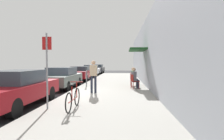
# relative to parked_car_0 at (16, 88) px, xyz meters

# --- Properties ---
(ground_plane) EXTENTS (60.00, 60.00, 0.00)m
(ground_plane) POSITION_rel_parked_car_0_xyz_m (1.10, 2.96, -0.73)
(ground_plane) COLOR #2D2D30
(sidewalk_slab) EXTENTS (4.50, 32.00, 0.12)m
(sidewalk_slab) POSITION_rel_parked_car_0_xyz_m (3.35, 4.96, -0.67)
(sidewalk_slab) COLOR #9E9B93
(sidewalk_slab) RESTS_ON ground_plane
(building_facade) EXTENTS (1.40, 32.00, 4.68)m
(building_facade) POSITION_rel_parked_car_0_xyz_m (5.74, 4.97, 1.61)
(building_facade) COLOR #999EA8
(building_facade) RESTS_ON ground_plane
(parked_car_0) EXTENTS (1.80, 4.40, 1.42)m
(parked_car_0) POSITION_rel_parked_car_0_xyz_m (0.00, 0.00, 0.00)
(parked_car_0) COLOR maroon
(parked_car_0) RESTS_ON ground_plane
(parked_car_1) EXTENTS (1.80, 4.40, 1.40)m
(parked_car_1) POSITION_rel_parked_car_0_xyz_m (0.00, 5.21, -0.00)
(parked_car_1) COLOR #47514C
(parked_car_1) RESTS_ON ground_plane
(parked_car_2) EXTENTS (1.80, 4.40, 1.36)m
(parked_car_2) POSITION_rel_parked_car_0_xyz_m (0.00, 10.58, -0.01)
(parked_car_2) COLOR maroon
(parked_car_2) RESTS_ON ground_plane
(parked_car_3) EXTENTS (1.80, 4.40, 1.42)m
(parked_car_3) POSITION_rel_parked_car_0_xyz_m (0.00, 16.36, 0.01)
(parked_car_3) COLOR silver
(parked_car_3) RESTS_ON ground_plane
(parked_car_4) EXTENTS (1.80, 4.40, 1.42)m
(parked_car_4) POSITION_rel_parked_car_0_xyz_m (0.00, 22.25, 0.01)
(parked_car_4) COLOR black
(parked_car_4) RESTS_ON ground_plane
(parking_meter) EXTENTS (0.12, 0.10, 1.32)m
(parking_meter) POSITION_rel_parked_car_0_xyz_m (1.55, 5.79, 0.16)
(parking_meter) COLOR slate
(parking_meter) RESTS_ON sidewalk_slab
(street_sign) EXTENTS (0.32, 0.06, 2.60)m
(street_sign) POSITION_rel_parked_car_0_xyz_m (1.50, -0.62, 0.91)
(street_sign) COLOR gray
(street_sign) RESTS_ON sidewalk_slab
(bicycle_0) EXTENTS (0.46, 1.71, 0.90)m
(bicycle_0) POSITION_rel_parked_car_0_xyz_m (2.39, -0.59, -0.25)
(bicycle_0) COLOR black
(bicycle_0) RESTS_ON sidewalk_slab
(cafe_chair_0) EXTENTS (0.55, 0.55, 0.87)m
(cafe_chair_0) POSITION_rel_parked_car_0_xyz_m (4.73, 4.47, -0.11)
(cafe_chair_0) COLOR maroon
(cafe_chair_0) RESTS_ON sidewalk_slab
(seated_patron_0) EXTENTS (0.51, 0.46, 1.29)m
(seated_patron_0) POSITION_rel_parked_car_0_xyz_m (4.79, 4.48, 0.09)
(seated_patron_0) COLOR #232838
(seated_patron_0) RESTS_ON sidewalk_slab
(cafe_chair_1) EXTENTS (0.47, 0.47, 0.87)m
(cafe_chair_1) POSITION_rel_parked_car_0_xyz_m (4.73, 5.27, -0.11)
(cafe_chair_1) COLOR maroon
(cafe_chair_1) RESTS_ON sidewalk_slab
(seated_patron_1) EXTENTS (0.45, 0.38, 1.29)m
(seated_patron_1) POSITION_rel_parked_car_0_xyz_m (4.79, 5.28, 0.09)
(seated_patron_1) COLOR #232838
(seated_patron_1) RESTS_ON sidewalk_slab
(cafe_chair_2) EXTENTS (0.48, 0.48, 0.87)m
(cafe_chair_2) POSITION_rel_parked_car_0_xyz_m (4.73, 6.19, -0.11)
(cafe_chair_2) COLOR maroon
(cafe_chair_2) RESTS_ON sidewalk_slab
(pedestrian_standing) EXTENTS (0.36, 0.22, 1.70)m
(pedestrian_standing) POSITION_rel_parked_car_0_xyz_m (2.54, 2.74, 0.39)
(pedestrian_standing) COLOR #232838
(pedestrian_standing) RESTS_ON sidewalk_slab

